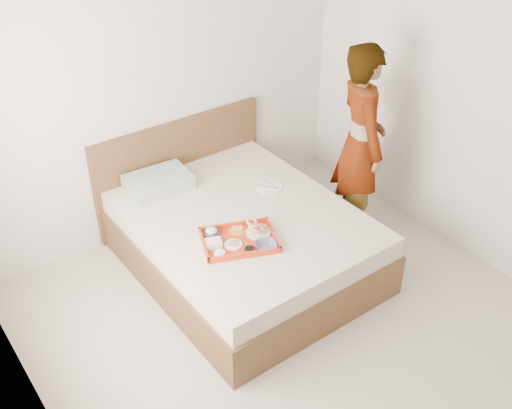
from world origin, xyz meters
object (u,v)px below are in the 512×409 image
object	(u,v)px
person	(360,144)
dinner_plate	(269,186)
tray	(239,240)
bed	(244,240)

from	to	relation	value
person	dinner_plate	bearing A→B (deg)	88.80
tray	dinner_plate	world-z (taller)	tray
tray	person	size ratio (longest dim) A/B	0.31
bed	dinner_plate	world-z (taller)	dinner_plate
person	bed	bearing A→B (deg)	106.96
dinner_plate	person	distance (m)	0.84
bed	person	distance (m)	1.26
dinner_plate	tray	bearing A→B (deg)	-143.26
bed	person	size ratio (longest dim) A/B	1.16
tray	person	world-z (taller)	person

